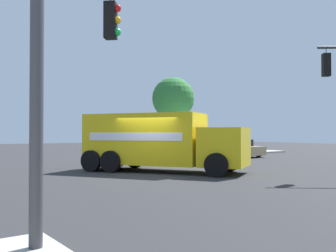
# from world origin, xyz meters

# --- Properties ---
(ground_plane) EXTENTS (100.00, 100.00, 0.00)m
(ground_plane) POSITION_xyz_m (0.00, 0.00, 0.00)
(ground_plane) COLOR #2B2B2D
(sidewalk_corner_near) EXTENTS (12.74, 12.74, 0.14)m
(sidewalk_corner_near) POSITION_xyz_m (-13.83, -13.83, 0.07)
(sidewalk_corner_near) COLOR #B2ADA0
(sidewalk_corner_near) RESTS_ON ground
(delivery_truck) EXTENTS (6.10, 7.78, 2.72)m
(delivery_truck) POSITION_xyz_m (-0.74, -0.52, 1.42)
(delivery_truck) COLOR yellow
(delivery_truck) RESTS_ON ground
(traffic_light_secondary) EXTENTS (3.24, 3.43, 5.57)m
(traffic_light_secondary) POSITION_xyz_m (6.78, 7.17, 3.84)
(traffic_light_secondary) COLOR #38383D
(traffic_light_secondary) RESTS_ON sidewalk_corner_far
(sedan_tan) EXTENTS (2.21, 4.39, 1.31)m
(sedan_tan) POSITION_xyz_m (-11.89, -6.03, 0.63)
(sedan_tan) COLOR tan
(sedan_tan) RESTS_ON ground
(pedestrian_near_corner) EXTENTS (0.50, 0.32, 1.59)m
(pedestrian_near_corner) POSITION_xyz_m (-14.78, -16.52, 1.04)
(pedestrian_near_corner) COLOR black
(pedestrian_near_corner) RESTS_ON sidewalk_corner_near
(pedestrian_crossing) EXTENTS (0.37, 0.45, 1.62)m
(pedestrian_crossing) POSITION_xyz_m (-13.96, -10.57, 1.06)
(pedestrian_crossing) COLOR navy
(pedestrian_crossing) RESTS_ON sidewalk_corner_near
(picket_fence_run) EXTENTS (7.12, 0.05, 0.95)m
(picket_fence_run) POSITION_xyz_m (-13.83, -19.96, 0.62)
(picket_fence_run) COLOR white
(picket_fence_run) RESTS_ON sidewalk_corner_near
(shade_tree_near) EXTENTS (4.38, 4.38, 7.41)m
(shade_tree_near) POSITION_xyz_m (-14.21, -16.79, 5.35)
(shade_tree_near) COLOR brown
(shade_tree_near) RESTS_ON sidewalk_corner_near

